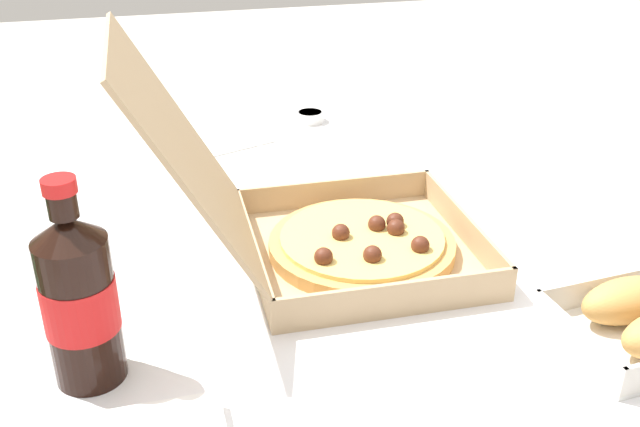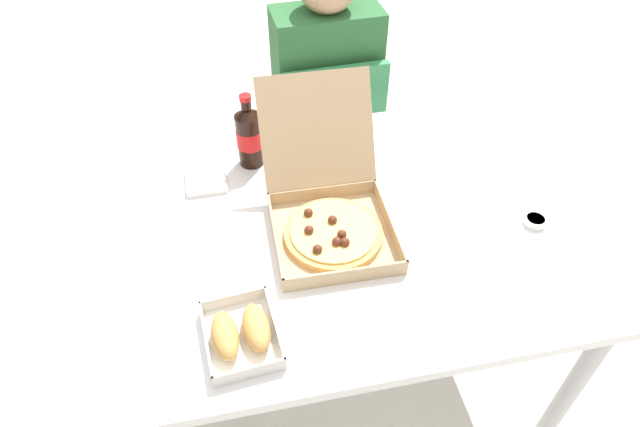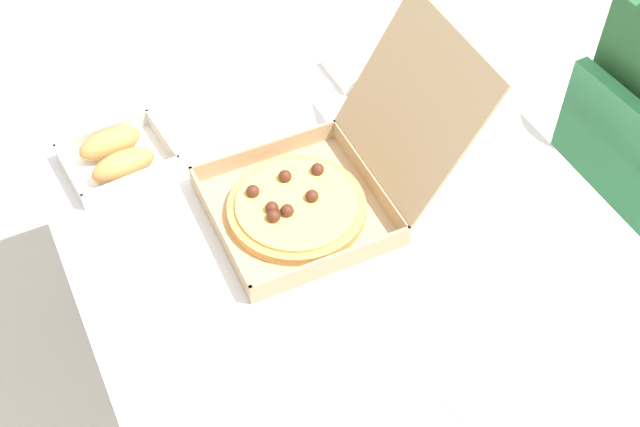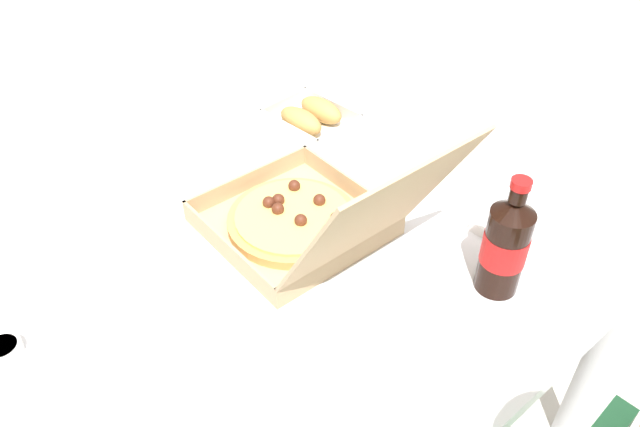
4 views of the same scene
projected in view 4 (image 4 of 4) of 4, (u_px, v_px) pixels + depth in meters
dining_table at (297, 279)px, 1.17m from camera, size 1.27×0.92×0.72m
pizza_box_open at (306, 219)px, 1.12m from camera, size 0.30×0.45×0.31m
bread_side_box at (311, 117)px, 1.43m from camera, size 0.17×0.20×0.06m
cola_bottle at (505, 245)px, 0.99m from camera, size 0.07×0.07×0.22m
napkin_pile at (511, 227)px, 1.15m from camera, size 0.11×0.11×0.02m
dipping_sauce_cup at (3, 349)px, 0.93m from camera, size 0.06×0.06×0.02m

